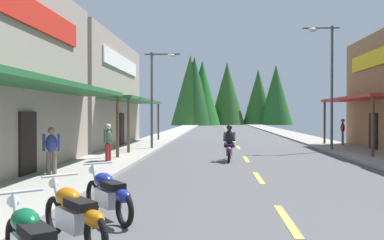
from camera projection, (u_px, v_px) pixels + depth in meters
ground at (233, 140)px, 32.67m from camera, size 9.14×94.59×0.10m
sidewalk_left at (159, 139)px, 33.02m from camera, size 2.73×94.59×0.12m
sidewalk_right at (308, 139)px, 32.32m from camera, size 2.73×94.59×0.12m
centerline_dashes at (232, 138)px, 34.63m from camera, size 0.16×68.73×0.01m
storefront_left_far at (54, 93)px, 25.92m from camera, size 10.49×12.15×6.70m
streetlamp_left at (157, 86)px, 23.01m from camera, size 1.99×0.30×5.51m
streetlamp_right at (327, 71)px, 22.30m from camera, size 1.99×0.30×6.84m
motorcycle_parked_left_1 at (74, 214)px, 6.22m from camera, size 1.54×1.62×1.04m
motorcycle_parked_left_2 at (108, 193)px, 7.84m from camera, size 1.40×1.75×1.04m
rider_cruising_lead at (229, 146)px, 17.62m from camera, size 0.60×2.14×1.57m
pedestrian_by_shop at (343, 130)px, 25.39m from camera, size 0.36×0.55×1.75m
pedestrian_browsing at (108, 141)px, 16.54m from camera, size 0.36×0.55×1.64m
pedestrian_waiting at (51, 149)px, 12.91m from camera, size 0.57×0.27×1.61m
pedestrian_strolling at (107, 141)px, 16.75m from camera, size 0.39×0.52×1.58m
treeline_backdrop at (220, 93)px, 79.98m from camera, size 23.84×13.80×13.34m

